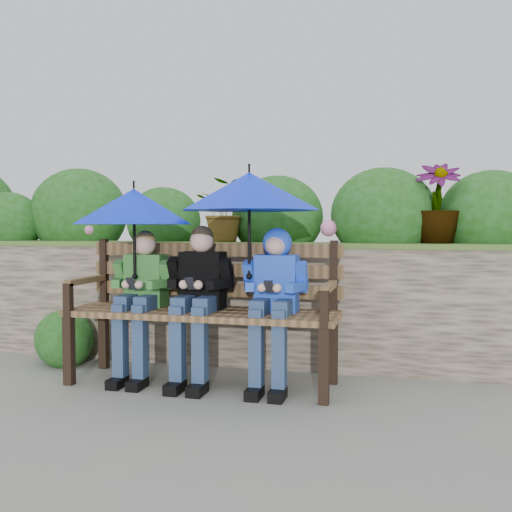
% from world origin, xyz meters
% --- Properties ---
extents(ground, '(60.00, 60.00, 0.00)m').
position_xyz_m(ground, '(0.00, 0.00, 0.00)').
color(ground, gray).
rests_on(ground, ground).
extents(garden_backdrop, '(8.04, 2.87, 1.86)m').
position_xyz_m(garden_backdrop, '(-0.17, 1.61, 0.62)').
color(garden_backdrop, '#484337').
rests_on(garden_backdrop, ground).
extents(park_bench, '(2.01, 0.59, 1.06)m').
position_xyz_m(park_bench, '(-0.40, 0.12, 0.60)').
color(park_bench, black).
rests_on(park_bench, ground).
extents(boy_left, '(0.45, 0.52, 1.13)m').
position_xyz_m(boy_left, '(-0.88, 0.03, 0.66)').
color(boy_left, '#366426').
rests_on(boy_left, ground).
extents(boy_middle, '(0.47, 0.55, 1.17)m').
position_xyz_m(boy_middle, '(-0.42, 0.02, 0.68)').
color(boy_middle, black).
rests_on(boy_middle, ground).
extents(boy_right, '(0.46, 0.56, 1.15)m').
position_xyz_m(boy_right, '(0.15, 0.04, 0.71)').
color(boy_right, blue).
rests_on(boy_right, ground).
extents(umbrella_left, '(0.91, 0.91, 0.74)m').
position_xyz_m(umbrella_left, '(-0.92, 0.02, 1.31)').
color(umbrella_left, '#001EE3').
rests_on(umbrella_left, ground).
extents(umbrella_right, '(1.01, 1.01, 0.82)m').
position_xyz_m(umbrella_right, '(-0.03, 0.03, 1.41)').
color(umbrella_right, '#001EE3').
rests_on(umbrella_right, ground).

